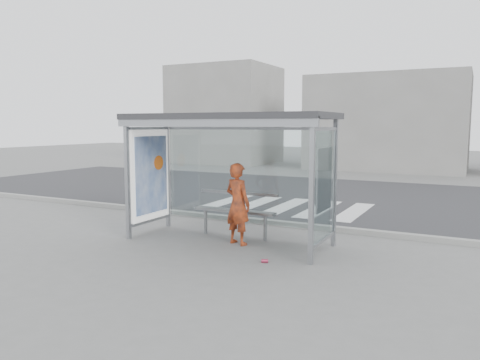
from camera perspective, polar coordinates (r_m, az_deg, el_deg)
name	(u,v)px	position (r m, az deg, el deg)	size (l,w,h in m)	color
ground	(228,242)	(9.67, -1.48, -7.59)	(80.00, 80.00, 0.00)	slate
road	(327,196)	(16.05, 10.59, -1.93)	(30.00, 10.00, 0.01)	#2C2C2E
curb	(267,222)	(11.36, 3.26, -5.12)	(30.00, 0.18, 0.12)	gray
crosswalk	(286,206)	(13.88, 5.64, -3.21)	(4.55, 3.00, 0.00)	silver
bus_shelter	(213,145)	(9.62, -3.28, 4.28)	(4.25, 1.65, 2.62)	gray
building_left	(225,115)	(29.97, -1.79, 7.91)	(6.00, 5.00, 6.00)	gray
building_center	(388,123)	(26.60, 17.55, 6.67)	(8.00, 5.00, 5.00)	gray
person	(238,204)	(9.35, -0.28, -2.93)	(0.60, 0.39, 1.65)	#DB5B14
bench	(235,211)	(10.02, -0.61, -3.76)	(1.86, 0.32, 0.96)	slate
soda_can	(265,261)	(8.29, 3.04, -9.82)	(0.07, 0.07, 0.12)	#C4395B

